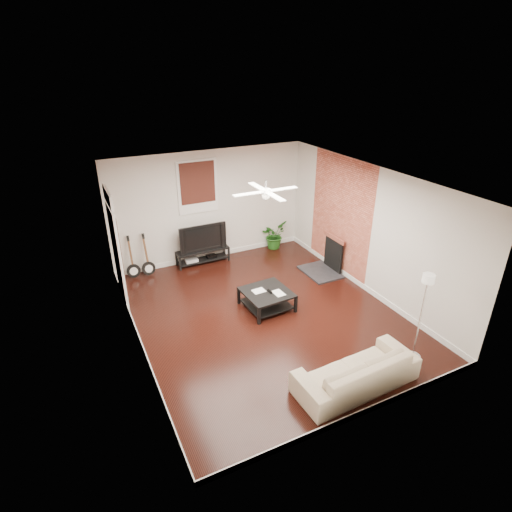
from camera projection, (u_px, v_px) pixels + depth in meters
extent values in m
cube|color=black|center=(265.00, 314.00, 8.41)|extent=(5.00, 6.00, 0.01)
cube|color=white|center=(266.00, 180.00, 7.19)|extent=(5.00, 6.00, 0.01)
cube|color=silver|center=(210.00, 206.00, 10.23)|extent=(5.00, 0.01, 2.80)
cube|color=silver|center=(370.00, 340.00, 5.38)|extent=(5.00, 0.01, 2.80)
cube|color=silver|center=(132.00, 281.00, 6.81)|extent=(0.01, 6.00, 2.80)
cube|color=silver|center=(369.00, 230.00, 8.79)|extent=(0.01, 6.00, 2.80)
cube|color=#B04D39|center=(340.00, 216.00, 9.60)|extent=(0.02, 2.20, 2.80)
cube|color=black|center=(327.00, 255.00, 9.89)|extent=(0.80, 1.10, 0.92)
cube|color=#3F1511|center=(198.00, 187.00, 9.84)|extent=(1.00, 0.06, 1.30)
cube|color=white|center=(117.00, 246.00, 8.42)|extent=(0.08, 1.00, 2.50)
cube|color=black|center=(203.00, 256.00, 10.44)|extent=(1.34, 0.36, 0.38)
imported|color=black|center=(202.00, 237.00, 10.22)|extent=(1.20, 0.16, 0.69)
cube|color=black|center=(267.00, 300.00, 8.55)|extent=(0.97, 0.97, 0.39)
imported|color=#C7B595|center=(356.00, 371.00, 6.45)|extent=(2.05, 0.86, 0.59)
imported|color=#1F5919|center=(274.00, 235.00, 11.21)|extent=(0.88, 0.87, 0.74)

